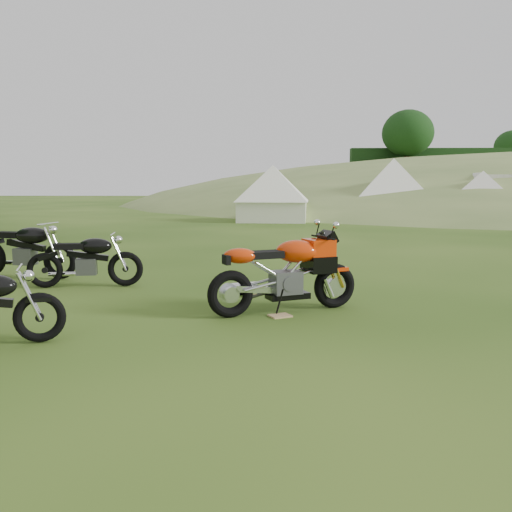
# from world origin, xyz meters

# --- Properties ---
(ground) EXTENTS (120.00, 120.00, 0.00)m
(ground) POSITION_xyz_m (0.00, 0.00, 0.00)
(ground) COLOR #203F0D
(ground) RESTS_ON ground
(sport_motorcycle) EXTENTS (2.09, 1.29, 1.23)m
(sport_motorcycle) POSITION_xyz_m (-0.05, 1.34, 0.62)
(sport_motorcycle) COLOR red
(sport_motorcycle) RESTS_ON ground
(plywood_board) EXTENTS (0.34, 0.31, 0.02)m
(plywood_board) POSITION_xyz_m (-0.10, 1.09, 0.01)
(plywood_board) COLOR tan
(plywood_board) RESTS_ON ground
(vintage_moto_c) EXTENTS (2.12, 0.94, 1.09)m
(vintage_moto_c) POSITION_xyz_m (-4.75, 3.99, 0.54)
(vintage_moto_c) COLOR black
(vintage_moto_c) RESTS_ON ground
(vintage_moto_d) EXTENTS (1.87, 0.69, 0.96)m
(vintage_moto_d) POSITION_xyz_m (-3.32, 3.07, 0.48)
(vintage_moto_d) COLOR black
(vintage_moto_d) RESTS_ON ground
(tent_left) EXTENTS (3.09, 3.09, 2.51)m
(tent_left) POSITION_xyz_m (-0.20, 18.80, 1.25)
(tent_left) COLOR white
(tent_left) RESTS_ON ground
(tent_mid) EXTENTS (3.61, 3.61, 2.74)m
(tent_mid) POSITION_xyz_m (5.52, 21.23, 1.37)
(tent_mid) COLOR white
(tent_mid) RESTS_ON ground
(tent_right) EXTENTS (3.46, 3.46, 2.36)m
(tent_right) POSITION_xyz_m (9.07, 19.40, 1.18)
(tent_right) COLOR white
(tent_right) RESTS_ON ground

